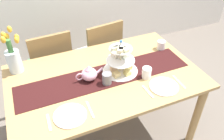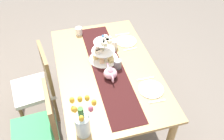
% 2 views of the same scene
% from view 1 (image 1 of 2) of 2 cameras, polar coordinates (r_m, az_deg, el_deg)
% --- Properties ---
extents(ground_plane, '(8.00, 8.00, 0.00)m').
position_cam_1_polar(ground_plane, '(2.49, -1.42, -15.17)').
color(ground_plane, '#6B6056').
extents(dining_table, '(1.59, 0.98, 0.76)m').
position_cam_1_polar(dining_table, '(2.01, -1.71, -3.66)').
color(dining_table, tan).
rests_on(dining_table, ground_plane).
extents(chair_left, '(0.45, 0.45, 0.91)m').
position_cam_1_polar(chair_left, '(2.60, -14.67, 1.44)').
color(chair_left, olive).
rests_on(chair_left, ground_plane).
extents(chair_right, '(0.47, 0.47, 0.91)m').
position_cam_1_polar(chair_right, '(2.70, -2.81, 4.31)').
color(chair_right, olive).
rests_on(chair_right, ground_plane).
extents(table_runner, '(1.46, 0.31, 0.00)m').
position_cam_1_polar(table_runner, '(1.93, -1.65, -1.46)').
color(table_runner, black).
rests_on(table_runner, dining_table).
extents(tiered_cake_stand, '(0.30, 0.30, 0.30)m').
position_cam_1_polar(tiered_cake_stand, '(1.92, 2.14, 2.23)').
color(tiered_cake_stand, beige).
rests_on(tiered_cake_stand, table_runner).
extents(teapot, '(0.24, 0.13, 0.14)m').
position_cam_1_polar(teapot, '(1.87, -5.69, -0.93)').
color(teapot, '#E5A8BC').
rests_on(teapot, table_runner).
extents(tulip_vase, '(0.19, 0.18, 0.41)m').
position_cam_1_polar(tulip_vase, '(2.07, -23.32, 3.01)').
color(tulip_vase, silver).
rests_on(tulip_vase, dining_table).
extents(cream_jug, '(0.08, 0.08, 0.08)m').
position_cam_1_polar(cream_jug, '(2.31, 12.05, 6.05)').
color(cream_jug, white).
rests_on(cream_jug, dining_table).
extents(dinner_plate_left, '(0.23, 0.23, 0.01)m').
position_cam_1_polar(dinner_plate_left, '(1.64, -10.33, -11.01)').
color(dinner_plate_left, white).
rests_on(dinner_plate_left, dining_table).
extents(fork_left, '(0.02, 0.15, 0.01)m').
position_cam_1_polar(fork_left, '(1.63, -15.34, -12.36)').
color(fork_left, silver).
rests_on(fork_left, dining_table).
extents(knife_left, '(0.02, 0.17, 0.01)m').
position_cam_1_polar(knife_left, '(1.66, -5.44, -9.69)').
color(knife_left, silver).
rests_on(knife_left, dining_table).
extents(dinner_plate_right, '(0.23, 0.23, 0.01)m').
position_cam_1_polar(dinner_plate_right, '(1.87, 12.68, -3.99)').
color(dinner_plate_right, white).
rests_on(dinner_plate_right, dining_table).
extents(fork_right, '(0.02, 0.15, 0.01)m').
position_cam_1_polar(fork_right, '(1.80, 8.84, -5.29)').
color(fork_right, silver).
rests_on(fork_right, dining_table).
extents(knife_right, '(0.02, 0.17, 0.01)m').
position_cam_1_polar(knife_right, '(1.94, 16.21, -2.85)').
color(knife_right, silver).
rests_on(knife_right, dining_table).
extents(mug_grey, '(0.08, 0.08, 0.09)m').
position_cam_1_polar(mug_grey, '(1.82, -1.27, -2.11)').
color(mug_grey, slate).
rests_on(mug_grey, table_runner).
extents(mug_white_text, '(0.08, 0.08, 0.09)m').
position_cam_1_polar(mug_white_text, '(1.91, 8.56, -0.69)').
color(mug_white_text, white).
rests_on(mug_white_text, dining_table).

